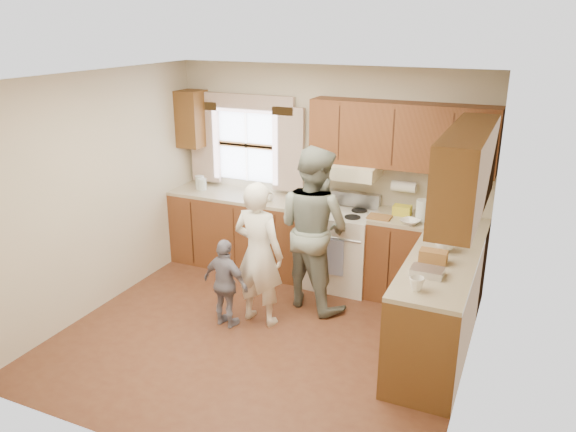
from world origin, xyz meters
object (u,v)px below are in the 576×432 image
at_px(woman_left, 259,254).
at_px(child, 226,284).
at_px(stove, 340,247).
at_px(woman_right, 314,228).

xyz_separation_m(woman_left, child, (-0.26, -0.22, -0.28)).
distance_m(stove, woman_left, 1.29).
bearing_deg(stove, child, -117.79).
height_order(woman_right, child, woman_right).
bearing_deg(woman_left, child, 45.38).
xyz_separation_m(stove, woman_left, (-0.47, -1.16, 0.28)).
bearing_deg(woman_left, stove, -106.41).
height_order(stove, woman_left, woman_left).
relative_size(stove, woman_left, 0.71).
distance_m(woman_right, child, 1.10).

